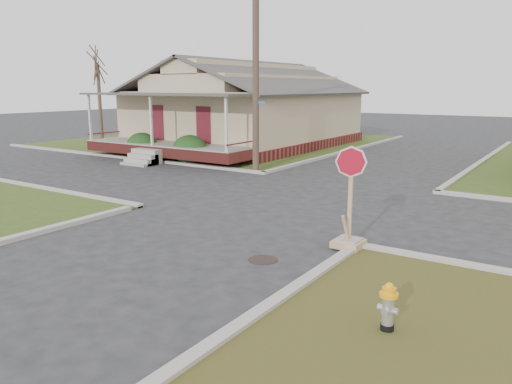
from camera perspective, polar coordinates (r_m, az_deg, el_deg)
The scene contains 11 objects.
ground at distance 12.48m, azimuth -6.51°, elevation -5.20°, with size 120.00×120.00×0.00m, color #262628.
verge_far_left at distance 34.31m, azimuth -3.93°, elevation 5.83°, with size 19.00×19.00×0.05m, color #334B1B.
curbs at distance 16.49m, azimuth 4.68°, elevation -0.93°, with size 80.00×40.00×0.12m, color #ACA39B, non-canonical shape.
manhole at distance 10.85m, azimuth 0.81°, elevation -7.75°, with size 0.64×0.64×0.01m, color black.
corner_house at distance 31.32m, azimuth -1.04°, elevation 9.41°, with size 10.10×15.50×5.30m.
utility_pole at distance 21.61m, azimuth -0.03°, elevation 14.59°, with size 1.80×0.28×9.00m.
tree_far_left at distance 33.28m, azimuth -17.40°, elevation 9.41°, with size 0.22×0.22×4.90m, color #473329.
fire_hydrant at distance 7.92m, azimuth 14.89°, elevation -12.28°, with size 0.28×0.28×0.76m.
stop_sign at distance 11.60m, azimuth 10.59°, elevation -3.81°, with size 0.66×0.65×2.34m.
hedge_left at distance 26.70m, azimuth -12.87°, elevation 5.19°, with size 1.60×1.31×1.22m, color #1B3D16.
hedge_right at distance 24.49m, azimuth -7.54°, elevation 4.83°, with size 1.63×1.34×1.25m, color #1B3D16.
Camera 1 is at (7.70, -9.11, 3.66)m, focal length 35.00 mm.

